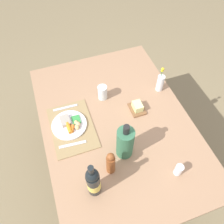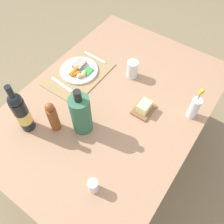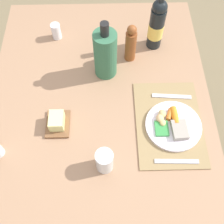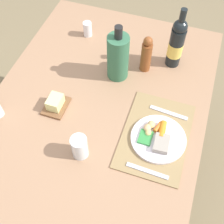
% 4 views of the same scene
% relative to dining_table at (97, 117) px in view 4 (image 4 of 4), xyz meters
% --- Properties ---
extents(ground_plane, '(8.00, 8.00, 0.00)m').
position_rel_dining_table_xyz_m(ground_plane, '(0.00, 0.00, -0.69)').
color(ground_plane, '#807150').
extents(dining_table, '(1.42, 1.00, 0.77)m').
position_rel_dining_table_xyz_m(dining_table, '(0.00, 0.00, 0.00)').
color(dining_table, '#9F7858').
rests_on(dining_table, ground_plane).
extents(placemat, '(0.42, 0.28, 0.01)m').
position_rel_dining_table_xyz_m(placemat, '(-0.06, -0.30, 0.08)').
color(placemat, '#957B4F').
rests_on(placemat, dining_table).
extents(dinner_plate, '(0.24, 0.24, 0.04)m').
position_rel_dining_table_xyz_m(dinner_plate, '(-0.08, -0.31, 0.10)').
color(dinner_plate, white).
rests_on(dinner_plate, placemat).
extents(fork, '(0.02, 0.18, 0.00)m').
position_rel_dining_table_xyz_m(fork, '(-0.24, -0.31, 0.09)').
color(fork, silver).
rests_on(fork, placemat).
extents(knife, '(0.03, 0.18, 0.00)m').
position_rel_dining_table_xyz_m(knife, '(0.07, -0.33, 0.09)').
color(knife, silver).
rests_on(knife, placemat).
extents(wine_bottle, '(0.07, 0.07, 0.33)m').
position_rel_dining_table_xyz_m(wine_bottle, '(0.39, -0.27, 0.21)').
color(wine_bottle, black).
rests_on(wine_bottle, dining_table).
extents(salt_shaker, '(0.05, 0.05, 0.08)m').
position_rel_dining_table_xyz_m(salt_shaker, '(0.46, 0.22, 0.12)').
color(salt_shaker, white).
rests_on(salt_shaker, dining_table).
extents(water_tumbler, '(0.07, 0.07, 0.11)m').
position_rel_dining_table_xyz_m(water_tumbler, '(-0.25, -0.02, 0.13)').
color(water_tumbler, silver).
rests_on(water_tumbler, dining_table).
extents(pepper_mill, '(0.05, 0.05, 0.20)m').
position_rel_dining_table_xyz_m(pepper_mill, '(0.31, -0.15, 0.18)').
color(pepper_mill, brown).
rests_on(pepper_mill, dining_table).
extents(butter_dish, '(0.13, 0.10, 0.06)m').
position_rel_dining_table_xyz_m(butter_dish, '(-0.06, 0.18, 0.11)').
color(butter_dish, brown).
rests_on(butter_dish, dining_table).
extents(cooler_bottle, '(0.10, 0.10, 0.30)m').
position_rel_dining_table_xyz_m(cooler_bottle, '(0.23, -0.03, 0.20)').
color(cooler_bottle, '#346A48').
rests_on(cooler_bottle, dining_table).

